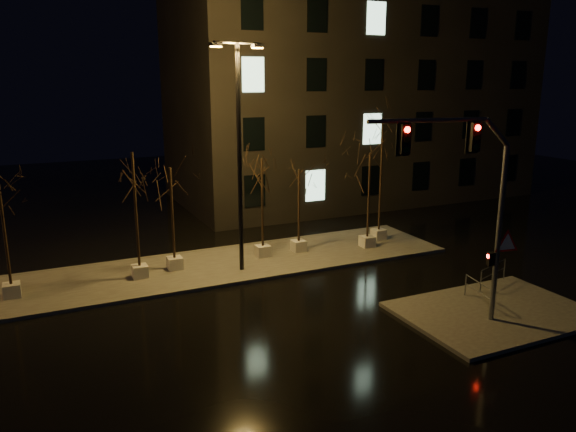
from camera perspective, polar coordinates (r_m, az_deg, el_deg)
ground at (r=21.46m, az=-1.35°, el=-9.92°), size 90.00×90.00×0.00m
median at (r=26.66m, az=-6.57°, el=-4.98°), size 22.00×5.00×0.15m
sidewalk_corner at (r=22.79m, az=20.22°, el=-9.15°), size 7.00×5.00×0.15m
building at (r=42.11m, az=6.37°, el=12.27°), size 25.00×12.00×15.00m
tree_0 at (r=24.20m, az=-27.09°, el=0.63°), size 1.80×1.80×4.74m
tree_1 at (r=24.46m, az=-15.39°, el=3.44°), size 1.80×1.80×5.64m
tree_2 at (r=25.33m, az=-11.78°, el=2.52°), size 1.80×1.80×4.80m
tree_3 at (r=26.64m, az=-2.66°, el=3.57°), size 1.80×1.80×4.93m
tree_4 at (r=27.53m, az=1.12°, el=2.88°), size 1.80×1.80×4.27m
tree_5 at (r=28.48m, az=8.28°, el=4.21°), size 1.80×1.80×4.98m
tree_6 at (r=29.80m, az=9.52°, el=6.75°), size 1.80×1.80×6.45m
traffic_signal_mast at (r=19.91m, az=18.25°, el=2.34°), size 5.87×1.15×7.26m
streetlight_main at (r=24.51m, az=-4.98°, el=7.38°), size 2.49×0.69×9.96m
guard_rail_a at (r=25.11m, az=20.14°, el=-5.33°), size 2.06×0.76×0.94m
guard_rail_b at (r=22.96m, az=18.80°, el=-7.12°), size 0.39×1.84×0.89m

